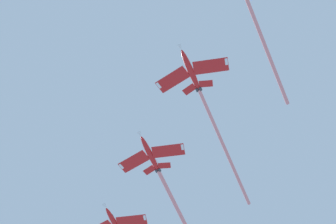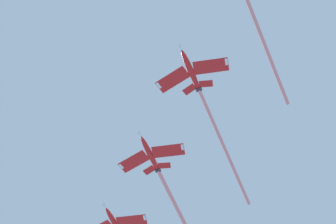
% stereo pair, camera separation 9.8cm
% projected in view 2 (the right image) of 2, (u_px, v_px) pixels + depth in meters
% --- Properties ---
extents(jet_second, '(43.53, 33.17, 11.99)m').
position_uv_depth(jet_second, '(205.00, 103.00, 153.67)').
color(jet_second, red).
extents(jet_third, '(39.04, 29.99, 10.75)m').
position_uv_depth(jet_third, '(164.00, 183.00, 167.29)').
color(jet_third, red).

